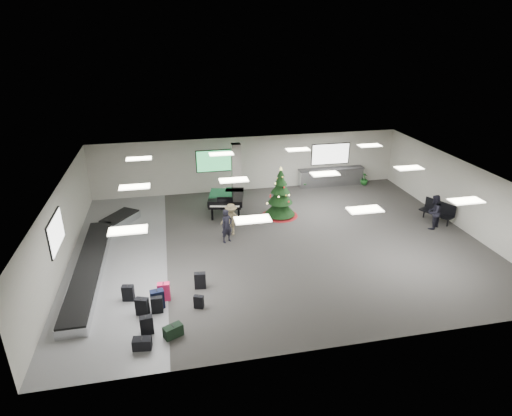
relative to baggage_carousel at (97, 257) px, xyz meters
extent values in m
plane|color=#363431|center=(7.84, 0.08, -0.21)|extent=(18.00, 18.00, 0.00)
cube|color=#B7B5A8|center=(7.84, 7.08, 1.39)|extent=(18.00, 0.02, 3.20)
cube|color=#B7B5A8|center=(7.84, -6.92, 1.39)|extent=(18.00, 0.02, 3.20)
cube|color=#B7B5A8|center=(-1.16, 0.08, 1.39)|extent=(0.02, 14.00, 3.20)
cube|color=#B7B5A8|center=(16.84, 0.08, 1.39)|extent=(0.02, 14.00, 3.20)
cube|color=silver|center=(7.84, 0.08, 2.99)|extent=(18.00, 14.00, 0.02)
cube|color=slate|center=(0.84, 0.08, -0.21)|extent=(4.00, 14.00, 0.01)
cube|color=#AAA39B|center=(6.84, 5.68, 1.39)|extent=(0.50, 0.50, 3.20)
cube|color=green|center=(5.84, 7.03, 1.69)|extent=(2.20, 0.08, 1.30)
cube|color=white|center=(12.84, 7.03, 1.69)|extent=(2.40, 0.08, 1.30)
cube|color=white|center=(-1.11, -0.92, 1.69)|extent=(0.08, 2.10, 1.30)
cube|color=white|center=(1.84, -3.92, 2.93)|extent=(1.20, 0.60, 0.04)
cube|color=white|center=(1.84, 0.08, 2.93)|extent=(1.20, 0.60, 0.04)
cube|color=white|center=(1.84, 4.08, 2.93)|extent=(1.20, 0.60, 0.04)
cube|color=white|center=(5.84, -3.92, 2.93)|extent=(1.20, 0.60, 0.04)
cube|color=white|center=(5.84, 0.08, 2.93)|extent=(1.20, 0.60, 0.04)
cube|color=white|center=(5.84, 4.08, 2.93)|extent=(1.20, 0.60, 0.04)
cube|color=white|center=(9.84, -3.92, 2.93)|extent=(1.20, 0.60, 0.04)
cube|color=white|center=(9.84, 0.08, 2.93)|extent=(1.20, 0.60, 0.04)
cube|color=white|center=(9.84, 4.08, 2.93)|extent=(1.20, 0.60, 0.04)
cube|color=white|center=(13.84, -3.92, 2.93)|extent=(1.20, 0.60, 0.04)
cube|color=white|center=(13.84, 0.08, 2.93)|extent=(1.20, 0.60, 0.04)
cube|color=white|center=(13.84, 4.08, 2.93)|extent=(1.20, 0.60, 0.04)
cube|color=silver|center=(-0.16, -0.92, -0.02)|extent=(1.00, 8.00, 0.38)
cube|color=black|center=(-0.16, -0.92, 0.19)|extent=(0.95, 7.90, 0.05)
cube|color=silver|center=(0.64, 3.68, -0.02)|extent=(1.97, 2.21, 0.38)
cube|color=black|center=(0.64, 3.68, 0.19)|extent=(1.87, 2.10, 0.05)
cube|color=silver|center=(12.84, 6.73, 0.31)|extent=(4.00, 0.60, 1.05)
cube|color=#2F2F32|center=(12.84, 6.73, 0.85)|extent=(4.05, 0.65, 0.04)
cube|color=black|center=(2.17, -5.09, 0.11)|extent=(0.44, 0.28, 0.64)
cube|color=black|center=(2.17, -5.09, 0.44)|extent=(0.05, 0.14, 0.02)
cube|color=black|center=(2.48, -4.04, 0.09)|extent=(0.40, 0.21, 0.61)
cube|color=black|center=(2.48, -4.04, 0.40)|extent=(0.03, 0.12, 0.02)
cube|color=#F11F55|center=(2.72, -3.34, 0.13)|extent=(0.45, 0.27, 0.68)
cube|color=black|center=(2.72, -3.34, 0.48)|extent=(0.04, 0.15, 0.02)
cube|color=black|center=(4.05, -2.84, 0.10)|extent=(0.44, 0.27, 0.63)
cube|color=black|center=(4.05, -2.84, 0.43)|extent=(0.04, 0.14, 0.02)
cube|color=black|center=(2.50, -3.78, 0.14)|extent=(0.50, 0.35, 0.70)
cube|color=black|center=(2.50, -3.78, 0.50)|extent=(0.06, 0.16, 0.02)
cube|color=black|center=(2.00, -4.06, 0.11)|extent=(0.48, 0.36, 0.64)
cube|color=black|center=(2.00, -4.06, 0.43)|extent=(0.07, 0.14, 0.02)
cube|color=black|center=(2.98, -5.40, -0.01)|extent=(0.67, 0.53, 0.40)
cube|color=black|center=(2.98, -5.40, 0.19)|extent=(0.10, 0.17, 0.02)
cube|color=black|center=(3.89, -4.07, 0.03)|extent=(0.38, 0.29, 0.48)
cube|color=black|center=(3.89, -4.07, 0.28)|extent=(0.06, 0.11, 0.02)
cube|color=black|center=(1.47, -3.11, 0.08)|extent=(0.44, 0.30, 0.60)
cube|color=black|center=(1.47, -3.11, 0.39)|extent=(0.05, 0.14, 0.02)
cube|color=black|center=(2.04, -5.77, -0.03)|extent=(0.60, 0.38, 0.37)
cube|color=black|center=(2.04, -5.77, 0.17)|extent=(0.05, 0.19, 0.02)
cone|color=maroon|center=(8.65, 2.97, -0.15)|extent=(1.86, 1.86, 0.12)
cylinder|color=#3F2819|center=(8.65, 2.97, 0.03)|extent=(0.12, 0.12, 0.49)
cone|color=black|center=(8.65, 2.97, 0.32)|extent=(1.56, 1.56, 0.88)
cone|color=black|center=(8.65, 2.97, 0.91)|extent=(1.27, 1.27, 0.78)
cone|color=black|center=(8.65, 2.97, 1.40)|extent=(0.98, 0.98, 0.68)
cone|color=black|center=(8.65, 2.97, 1.79)|extent=(0.68, 0.68, 0.59)
cone|color=black|center=(8.65, 2.97, 2.13)|extent=(0.39, 0.39, 0.44)
cone|color=#FFE566|center=(8.65, 2.97, 2.35)|extent=(0.16, 0.16, 0.18)
cube|color=black|center=(5.98, 3.72, 0.70)|extent=(2.10, 2.27, 0.31)
cube|color=black|center=(5.76, 2.69, 0.61)|extent=(1.65, 0.67, 0.11)
cube|color=white|center=(5.75, 2.66, 0.68)|extent=(1.44, 0.46, 0.02)
cube|color=black|center=(5.82, 2.96, 0.92)|extent=(0.77, 0.20, 0.24)
cylinder|color=black|center=(5.17, 3.10, 0.16)|extent=(0.11, 0.11, 0.76)
cylinder|color=black|center=(6.47, 2.82, 0.16)|extent=(0.11, 0.11, 0.76)
cylinder|color=black|center=(6.15, 4.48, 0.16)|extent=(0.11, 0.11, 0.76)
cube|color=black|center=(16.07, 0.63, 0.25)|extent=(1.18, 1.73, 0.07)
cylinder|color=black|center=(16.07, -0.03, 0.01)|extent=(0.07, 0.07, 0.44)
cylinder|color=black|center=(16.07, 1.29, 0.01)|extent=(0.07, 0.07, 0.44)
cube|color=black|center=(16.32, 0.63, 0.55)|extent=(0.73, 1.52, 0.55)
imported|color=black|center=(5.57, 0.65, 0.57)|extent=(0.68, 0.60, 1.57)
imported|color=#918059|center=(5.87, 1.33, 0.56)|extent=(1.11, 0.81, 1.55)
imported|color=black|center=(15.46, 0.01, 0.64)|extent=(1.05, 1.00, 1.71)
imported|color=#16451A|center=(11.16, 6.58, 0.16)|extent=(0.49, 0.45, 0.74)
imported|color=#16451A|center=(14.92, 6.39, 0.17)|extent=(0.58, 0.58, 0.76)
camera|label=1|loc=(3.32, -16.54, 8.86)|focal=30.00mm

